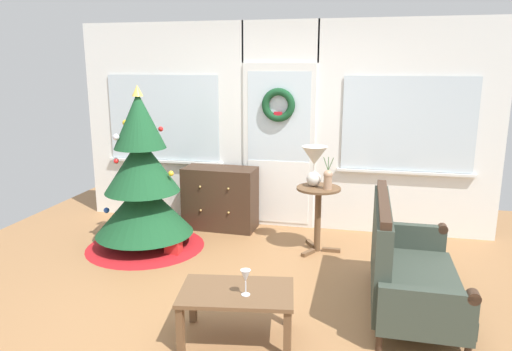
{
  "coord_description": "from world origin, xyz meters",
  "views": [
    {
      "loc": [
        1.03,
        -3.75,
        2.02
      ],
      "look_at": [
        0.05,
        0.55,
        1.0
      ],
      "focal_mm": 33.47,
      "sensor_mm": 36.0,
      "label": 1
    }
  ],
  "objects_px": {
    "gift_box": "(173,248)",
    "flower_vase": "(328,179)",
    "wine_glass": "(246,277)",
    "table_lamp": "(314,161)",
    "settee_sofa": "(403,266)",
    "side_table": "(318,206)",
    "coffee_table": "(237,298)",
    "christmas_tree": "(143,189)",
    "dresser_cabinet": "(220,198)"
  },
  "relations": [
    {
      "from": "gift_box",
      "to": "flower_vase",
      "type": "bearing_deg",
      "value": 14.12
    },
    {
      "from": "flower_vase",
      "to": "wine_glass",
      "type": "bearing_deg",
      "value": -102.83
    },
    {
      "from": "flower_vase",
      "to": "table_lamp",
      "type": "bearing_deg",
      "value": 147.99
    },
    {
      "from": "settee_sofa",
      "to": "side_table",
      "type": "distance_m",
      "value": 1.41
    },
    {
      "from": "table_lamp",
      "to": "coffee_table",
      "type": "relative_size",
      "value": 0.48
    },
    {
      "from": "christmas_tree",
      "to": "settee_sofa",
      "type": "relative_size",
      "value": 1.21
    },
    {
      "from": "settee_sofa",
      "to": "dresser_cabinet",
      "type": "bearing_deg",
      "value": 142.11
    },
    {
      "from": "dresser_cabinet",
      "to": "side_table",
      "type": "bearing_deg",
      "value": -21.67
    },
    {
      "from": "christmas_tree",
      "to": "coffee_table",
      "type": "xyz_separation_m",
      "value": [
        1.51,
        -1.59,
        -0.35
      ]
    },
    {
      "from": "gift_box",
      "to": "table_lamp",
      "type": "bearing_deg",
      "value": 19.19
    },
    {
      "from": "christmas_tree",
      "to": "settee_sofa",
      "type": "distance_m",
      "value": 2.88
    },
    {
      "from": "dresser_cabinet",
      "to": "wine_glass",
      "type": "xyz_separation_m",
      "value": [
        0.94,
        -2.46,
        0.15
      ]
    },
    {
      "from": "side_table",
      "to": "table_lamp",
      "type": "relative_size",
      "value": 1.66
    },
    {
      "from": "christmas_tree",
      "to": "coffee_table",
      "type": "distance_m",
      "value": 2.22
    },
    {
      "from": "gift_box",
      "to": "wine_glass",
      "type": "bearing_deg",
      "value": -51.37
    },
    {
      "from": "settee_sofa",
      "to": "gift_box",
      "type": "relative_size",
      "value": 9.33
    },
    {
      "from": "table_lamp",
      "to": "gift_box",
      "type": "relative_size",
      "value": 2.73
    },
    {
      "from": "coffee_table",
      "to": "wine_glass",
      "type": "height_order",
      "value": "wine_glass"
    },
    {
      "from": "settee_sofa",
      "to": "table_lamp",
      "type": "bearing_deg",
      "value": 127.19
    },
    {
      "from": "side_table",
      "to": "gift_box",
      "type": "relative_size",
      "value": 4.53
    },
    {
      "from": "christmas_tree",
      "to": "gift_box",
      "type": "distance_m",
      "value": 0.74
    },
    {
      "from": "christmas_tree",
      "to": "table_lamp",
      "type": "distance_m",
      "value": 1.92
    },
    {
      "from": "side_table",
      "to": "flower_vase",
      "type": "distance_m",
      "value": 0.35
    },
    {
      "from": "christmas_tree",
      "to": "gift_box",
      "type": "height_order",
      "value": "christmas_tree"
    },
    {
      "from": "christmas_tree",
      "to": "coffee_table",
      "type": "relative_size",
      "value": 2.0
    },
    {
      "from": "settee_sofa",
      "to": "side_table",
      "type": "height_order",
      "value": "settee_sofa"
    },
    {
      "from": "flower_vase",
      "to": "coffee_table",
      "type": "xyz_separation_m",
      "value": [
        -0.51,
        -1.84,
        -0.51
      ]
    },
    {
      "from": "gift_box",
      "to": "settee_sofa",
      "type": "bearing_deg",
      "value": -15.79
    },
    {
      "from": "side_table",
      "to": "wine_glass",
      "type": "distance_m",
      "value": 1.98
    },
    {
      "from": "flower_vase",
      "to": "wine_glass",
      "type": "height_order",
      "value": "flower_vase"
    },
    {
      "from": "wine_glass",
      "to": "gift_box",
      "type": "relative_size",
      "value": 1.21
    },
    {
      "from": "christmas_tree",
      "to": "dresser_cabinet",
      "type": "distance_m",
      "value": 1.08
    },
    {
      "from": "flower_vase",
      "to": "wine_glass",
      "type": "distance_m",
      "value": 1.96
    },
    {
      "from": "christmas_tree",
      "to": "wine_glass",
      "type": "relative_size",
      "value": 9.33
    },
    {
      "from": "side_table",
      "to": "coffee_table",
      "type": "xyz_separation_m",
      "value": [
        -0.41,
        -1.9,
        -0.18
      ]
    },
    {
      "from": "settee_sofa",
      "to": "table_lamp",
      "type": "distance_m",
      "value": 1.6
    },
    {
      "from": "side_table",
      "to": "table_lamp",
      "type": "xyz_separation_m",
      "value": [
        -0.06,
        0.04,
        0.5
      ]
    },
    {
      "from": "flower_vase",
      "to": "coffee_table",
      "type": "height_order",
      "value": "flower_vase"
    },
    {
      "from": "wine_glass",
      "to": "gift_box",
      "type": "bearing_deg",
      "value": 128.63
    },
    {
      "from": "table_lamp",
      "to": "flower_vase",
      "type": "xyz_separation_m",
      "value": [
        0.16,
        -0.1,
        -0.17
      ]
    },
    {
      "from": "settee_sofa",
      "to": "coffee_table",
      "type": "distance_m",
      "value": 1.46
    },
    {
      "from": "coffee_table",
      "to": "gift_box",
      "type": "bearing_deg",
      "value": 127.63
    },
    {
      "from": "dresser_cabinet",
      "to": "wine_glass",
      "type": "relative_size",
      "value": 4.69
    },
    {
      "from": "settee_sofa",
      "to": "table_lamp",
      "type": "xyz_separation_m",
      "value": [
        -0.89,
        1.17,
        0.64
      ]
    },
    {
      "from": "table_lamp",
      "to": "wine_glass",
      "type": "distance_m",
      "value": 2.06
    },
    {
      "from": "christmas_tree",
      "to": "flower_vase",
      "type": "xyz_separation_m",
      "value": [
        2.02,
        0.25,
        0.17
      ]
    },
    {
      "from": "christmas_tree",
      "to": "wine_glass",
      "type": "xyz_separation_m",
      "value": [
        1.59,
        -1.64,
        -0.15
      ]
    },
    {
      "from": "christmas_tree",
      "to": "side_table",
      "type": "relative_size",
      "value": 2.49
    },
    {
      "from": "flower_vase",
      "to": "gift_box",
      "type": "relative_size",
      "value": 2.17
    },
    {
      "from": "coffee_table",
      "to": "wine_glass",
      "type": "xyz_separation_m",
      "value": [
        0.08,
        -0.05,
        0.2
      ]
    }
  ]
}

